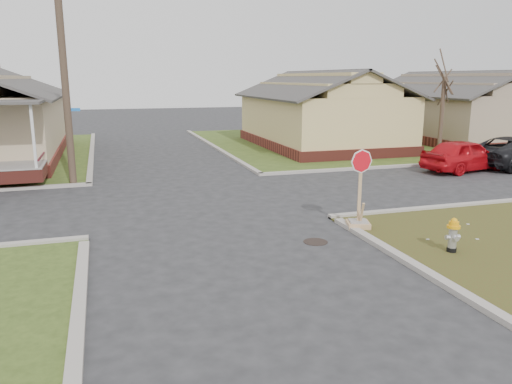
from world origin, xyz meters
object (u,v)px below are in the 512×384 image
object	(u,v)px
utility_pole	(64,66)
fire_hydrant	(453,233)
red_sedan	(464,155)
stop_sign	(359,211)

from	to	relation	value
utility_pole	fire_hydrant	world-z (taller)	utility_pole
red_sedan	utility_pole	bearing A→B (deg)	72.01
fire_hydrant	stop_sign	world-z (taller)	stop_sign
utility_pole	red_sedan	size ratio (longest dim) A/B	2.07
stop_sign	fire_hydrant	bearing A→B (deg)	-47.30
utility_pole	red_sedan	xyz separation A→B (m)	(17.08, -2.00, -3.92)
red_sedan	stop_sign	bearing A→B (deg)	115.09
fire_hydrant	red_sedan	world-z (taller)	red_sedan
utility_pole	stop_sign	world-z (taller)	utility_pole
fire_hydrant	red_sedan	distance (m)	12.09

